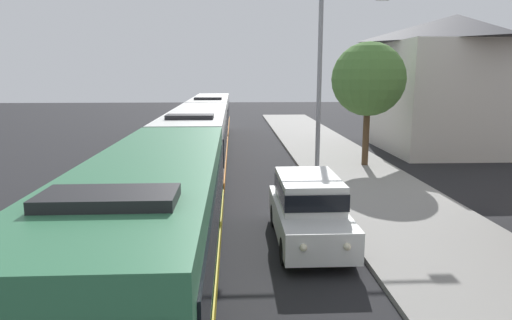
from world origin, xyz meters
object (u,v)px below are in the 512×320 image
(streetlamp_mid, at_px, (320,65))
(roadside_tree, at_px, (368,79))
(white_suv, at_px, (308,207))
(bus_lead, at_px, (155,224))
(bus_second_in_line, at_px, (198,141))
(bus_middle, at_px, (211,116))

(streetlamp_mid, distance_m, roadside_tree, 3.73)
(roadside_tree, bearing_deg, white_suv, -114.33)
(bus_lead, bearing_deg, streetlamp_mid, 63.87)
(bus_lead, xyz_separation_m, white_suv, (3.70, 3.19, -0.66))
(bus_second_in_line, xyz_separation_m, white_suv, (3.70, -8.46, -0.66))
(bus_second_in_line, bearing_deg, white_suv, -66.38)
(bus_lead, relative_size, bus_middle, 0.89)
(bus_lead, relative_size, roadside_tree, 1.75)
(bus_middle, distance_m, roadside_tree, 13.83)
(white_suv, relative_size, roadside_tree, 0.78)
(bus_lead, distance_m, bus_middle, 24.04)
(bus_middle, height_order, roadside_tree, roadside_tree)
(bus_lead, relative_size, white_suv, 2.25)
(bus_lead, bearing_deg, white_suv, 40.75)
(bus_middle, bearing_deg, white_suv, -79.95)
(bus_middle, relative_size, white_suv, 2.53)
(bus_second_in_line, bearing_deg, roadside_tree, 11.31)
(bus_second_in_line, relative_size, streetlamp_mid, 1.52)
(bus_second_in_line, height_order, white_suv, bus_second_in_line)
(white_suv, height_order, streetlamp_mid, streetlamp_mid)
(bus_second_in_line, distance_m, bus_middle, 12.40)
(streetlamp_mid, bearing_deg, bus_second_in_line, 173.26)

